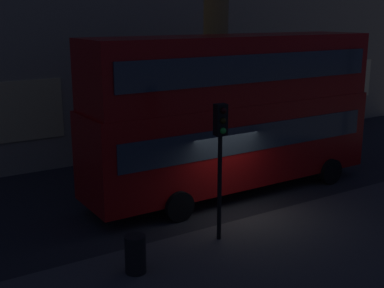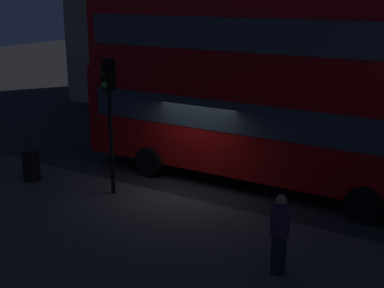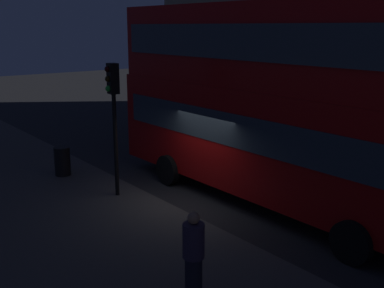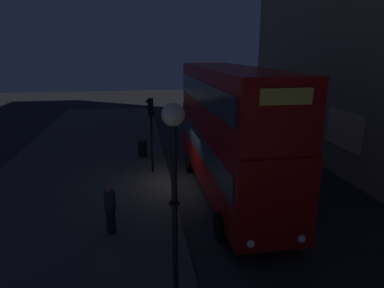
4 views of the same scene
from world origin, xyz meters
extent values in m
plane|color=#232326|center=(0.00, 0.00, 0.00)|extent=(80.00, 80.00, 0.00)
cube|color=#423F3D|center=(0.00, -5.10, 0.06)|extent=(44.00, 8.87, 0.12)
cube|color=#E5C67F|center=(-8.78, 7.94, 2.27)|extent=(2.85, 0.06, 2.26)
cube|color=#E5C67F|center=(-4.33, 7.94, 2.57)|extent=(2.85, 0.06, 2.39)
cube|color=#F9E09E|center=(0.12, 7.94, 2.42)|extent=(2.85, 0.06, 1.82)
cube|color=#9E0C0C|center=(1.19, 1.75, 1.92)|extent=(10.91, 2.52, 2.87)
cube|color=#9E0C0C|center=(1.19, 1.75, 4.46)|extent=(10.70, 2.47, 2.22)
cube|color=#2D3842|center=(1.19, 1.75, 2.28)|extent=(10.04, 2.57, 0.90)
cube|color=#2D3842|center=(1.19, 1.75, 4.57)|extent=(10.04, 2.57, 0.90)
cylinder|color=black|center=(4.90, 0.51, 0.48)|extent=(0.97, 0.25, 0.97)
cylinder|color=black|center=(-1.82, 2.99, 0.48)|extent=(0.97, 0.25, 0.97)
cylinder|color=black|center=(-1.80, 0.46, 0.48)|extent=(0.97, 0.25, 0.97)
cylinder|color=black|center=(-1.65, -1.46, 1.62)|extent=(0.12, 0.12, 3.00)
cube|color=black|center=(-1.65, -1.46, 3.54)|extent=(0.34, 0.29, 0.85)
sphere|color=black|center=(-1.67, -1.61, 3.81)|extent=(0.17, 0.17, 0.17)
sphere|color=black|center=(-1.67, -1.61, 3.54)|extent=(0.17, 0.17, 0.17)
sphere|color=green|center=(-1.67, -1.61, 3.27)|extent=(0.17, 0.17, 0.17)
cylinder|color=black|center=(4.12, -3.15, 0.55)|extent=(0.31, 0.31, 0.87)
cylinder|color=#2D2338|center=(4.12, -3.15, 1.31)|extent=(0.39, 0.39, 0.64)
sphere|color=#8C664C|center=(4.12, -3.15, 1.74)|extent=(0.22, 0.22, 0.22)
cylinder|color=black|center=(-4.48, -1.94, 0.60)|extent=(0.52, 0.52, 0.96)
camera|label=1|loc=(-9.35, -12.29, 6.27)|focal=47.74mm
camera|label=2|loc=(7.65, -12.20, 5.68)|focal=48.84mm
camera|label=3|loc=(10.13, -7.88, 4.96)|focal=44.40mm
camera|label=4|loc=(14.77, -2.01, 6.23)|focal=31.14mm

